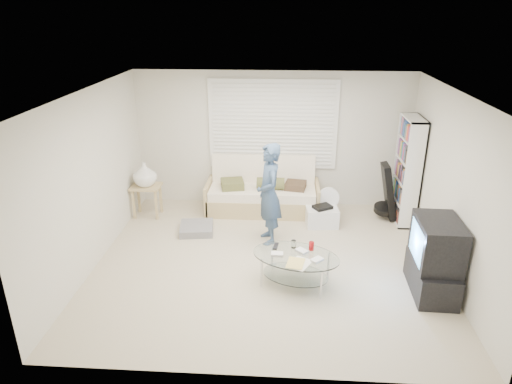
# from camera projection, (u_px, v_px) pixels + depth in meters

# --- Properties ---
(ground) EXTENTS (5.00, 5.00, 0.00)m
(ground) POSITION_uv_depth(u_px,v_px,m) (267.00, 263.00, 6.77)
(ground) COLOR #BCAE92
(ground) RESTS_ON ground
(room_shell) EXTENTS (5.02, 4.52, 2.51)m
(room_shell) POSITION_uv_depth(u_px,v_px,m) (269.00, 148.00, 6.59)
(room_shell) COLOR beige
(room_shell) RESTS_ON ground
(window_blinds) EXTENTS (2.32, 0.08, 1.62)m
(window_blinds) POSITION_uv_depth(u_px,v_px,m) (273.00, 125.00, 8.21)
(window_blinds) COLOR silver
(window_blinds) RESTS_ON ground
(futon_sofa) EXTENTS (2.04, 0.82, 1.00)m
(futon_sofa) POSITION_uv_depth(u_px,v_px,m) (263.00, 194.00, 8.38)
(futon_sofa) COLOR tan
(futon_sofa) RESTS_ON ground
(grey_floor_pillow) EXTENTS (0.61, 0.61, 0.12)m
(grey_floor_pillow) POSITION_uv_depth(u_px,v_px,m) (197.00, 228.00, 7.68)
(grey_floor_pillow) COLOR slate
(grey_floor_pillow) RESTS_ON ground
(side_table) EXTENTS (0.51, 0.41, 1.01)m
(side_table) POSITION_uv_depth(u_px,v_px,m) (145.00, 177.00, 8.02)
(side_table) COLOR tan
(side_table) RESTS_ON ground
(bookshelf) EXTENTS (0.29, 0.78, 1.85)m
(bookshelf) POSITION_uv_depth(u_px,v_px,m) (407.00, 171.00, 7.78)
(bookshelf) COLOR white
(bookshelf) RESTS_ON ground
(guitar_case) EXTENTS (0.38, 0.38, 1.01)m
(guitar_case) POSITION_uv_depth(u_px,v_px,m) (387.00, 196.00, 8.00)
(guitar_case) COLOR black
(guitar_case) RESTS_ON ground
(floor_fan) EXTENTS (0.37, 0.25, 0.62)m
(floor_fan) POSITION_uv_depth(u_px,v_px,m) (328.00, 201.00, 8.01)
(floor_fan) COLOR white
(floor_fan) RESTS_ON ground
(storage_bin) EXTENTS (0.57, 0.42, 0.38)m
(storage_bin) POSITION_uv_depth(u_px,v_px,m) (322.00, 216.00, 7.85)
(storage_bin) COLOR white
(storage_bin) RESTS_ON ground
(tv_unit) EXTENTS (0.55, 0.96, 1.03)m
(tv_unit) POSITION_uv_depth(u_px,v_px,m) (434.00, 258.00, 5.90)
(tv_unit) COLOR black
(tv_unit) RESTS_ON ground
(coffee_table) EXTENTS (1.34, 1.04, 0.56)m
(coffee_table) POSITION_uv_depth(u_px,v_px,m) (296.00, 261.00, 6.13)
(coffee_table) COLOR silver
(coffee_table) RESTS_ON ground
(standing_person) EXTENTS (0.53, 0.68, 1.63)m
(standing_person) POSITION_uv_depth(u_px,v_px,m) (269.00, 194.00, 7.09)
(standing_person) COLOR #304962
(standing_person) RESTS_ON ground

